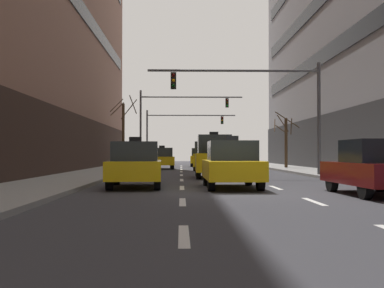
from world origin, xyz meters
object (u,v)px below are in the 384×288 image
Objects in this scene: car_parked_1 at (374,168)px; traffic_signal_1 at (171,114)px; taxi_driving_1 at (162,159)px; taxi_driving_3 at (201,157)px; taxi_driving_2 at (214,157)px; taxi_driving_5 at (136,165)px; street_tree_0 at (123,131)px; traffic_signal_2 at (176,126)px; street_tree_1 at (286,139)px; taxi_driving_0 at (206,156)px; traffic_signal_0 at (264,96)px; taxi_driving_4 at (231,165)px.

traffic_signal_1 reaches higher than car_parked_1.
taxi_driving_1 is 0.99× the size of taxi_driving_3.
taxi_driving_2 is at bearing -77.24° from taxi_driving_1.
taxi_driving_5 is 22.28m from street_tree_0.
taxi_driving_1 is 0.46× the size of traffic_signal_2.
taxi_driving_2 is at bearing -116.49° from street_tree_1.
taxi_driving_3 is 1.03× the size of car_parked_1.
street_tree_0 is at bearing -138.72° from taxi_driving_3.
taxi_driving_0 reaches higher than car_parked_1.
taxi_driving_3 is 0.80× the size of street_tree_0.
traffic_signal_1 reaches higher than taxi_driving_5.
street_tree_1 is (6.08, -8.03, 1.42)m from taxi_driving_3.
traffic_signal_0 reaches higher than taxi_driving_1.
traffic_signal_0 is at bearing -80.70° from traffic_signal_2.
traffic_signal_2 reaches higher than taxi_driving_3.
taxi_driving_5 is 21.77m from street_tree_1.
taxi_driving_2 is 11.07m from car_parked_1.
taxi_driving_3 reaches higher than car_parked_1.
taxi_driving_3 is at bearing 41.28° from street_tree_0.
traffic_signal_1 is (-2.62, 27.86, 3.99)m from taxi_driving_4.
street_tree_0 is (-6.31, 22.35, 2.16)m from taxi_driving_4.
street_tree_0 is 12.70m from street_tree_1.
traffic_signal_1 is at bearing 137.78° from street_tree_1.
traffic_signal_1 reaches higher than traffic_signal_2.
taxi_driving_5 is 9.99m from traffic_signal_0.
traffic_signal_1 is 6.88m from street_tree_0.
traffic_signal_2 is (-2.25, 18.86, 3.14)m from taxi_driving_0.
taxi_driving_2 is at bearing 90.88° from taxi_driving_4.
street_tree_0 reaches higher than street_tree_1.
taxi_driving_0 is 0.97× the size of car_parked_1.
taxi_driving_5 is at bearing -100.96° from taxi_driving_0.
traffic_signal_2 is at bearing 94.20° from taxi_driving_2.
taxi_driving_1 is 14.76m from traffic_signal_0.
traffic_signal_1 is 8.68m from traffic_signal_2.
traffic_signal_1 reaches higher than taxi_driving_3.
taxi_driving_0 is 0.97× the size of taxi_driving_5.
taxi_driving_1 is at bearing 113.14° from traffic_signal_0.
street_tree_1 is (2.33, 22.88, 1.45)m from car_parked_1.
taxi_driving_3 is 0.51× the size of traffic_signal_0.
taxi_driving_2 is 4.03m from traffic_signal_0.
traffic_signal_2 is 14.77m from street_tree_0.
taxi_driving_3 is 1.03× the size of taxi_driving_5.
car_parked_1 is 11.36m from traffic_signal_0.
taxi_driving_3 is at bearing 64.77° from taxi_driving_1.
traffic_signal_0 is (2.45, 7.80, 3.32)m from taxi_driving_4.
taxi_driving_5 is (-3.34, -17.27, -0.21)m from taxi_driving_0.
traffic_signal_1 reaches higher than street_tree_0.
traffic_signal_0 is at bearing -106.93° from street_tree_1.
taxi_driving_0 is 0.97× the size of taxi_driving_2.
taxi_driving_2 is 1.01× the size of car_parked_1.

